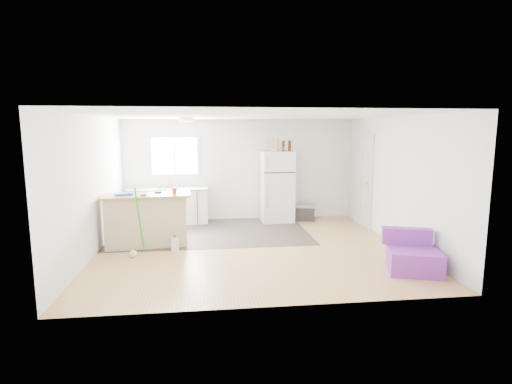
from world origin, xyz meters
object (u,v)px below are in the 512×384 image
purple_seat (413,256)px  cardboard_box (274,145)px  red_cup (174,190)px  bottle_right (290,146)px  cleaner_jug (175,244)px  refrigerator (277,187)px  blue_tray (123,194)px  cooler (304,212)px  kitchen_cabinets (168,206)px  peninsula (146,220)px  bottle_left (283,146)px  mop (135,243)px

purple_seat → cardboard_box: bearing=132.5°
red_cup → bottle_right: 3.16m
cleaner_jug → refrigerator: bearing=35.1°
blue_tray → refrigerator: bearing=29.5°
cooler → kitchen_cabinets: bearing=-168.1°
refrigerator → bottle_right: (0.29, 0.00, 0.96)m
cleaner_jug → cardboard_box: bearing=35.6°
kitchen_cabinets → cleaner_jug: bearing=-83.6°
peninsula → refrigerator: 3.29m
bottle_left → bottle_right: (0.18, 0.12, 0.00)m
refrigerator → cooler: bearing=0.3°
cleaner_jug → bottle_left: size_ratio=1.17×
purple_seat → mop: 4.53m
peninsula → refrigerator: size_ratio=0.99×
purple_seat → mop: bearing=-177.1°
cardboard_box → bottle_right: (0.39, 0.06, -0.02)m
cardboard_box → bottle_right: bearing=8.8°
bottle_left → bottle_right: size_ratio=1.00×
cardboard_box → red_cup: bearing=-142.3°
cooler → bottle_right: bearing=-164.7°
cooler → cardboard_box: (-0.77, -0.08, 1.62)m
kitchen_cabinets → bottle_right: size_ratio=7.43×
refrigerator → cardboard_box: bearing=-150.9°
purple_seat → red_cup: bearing=171.5°
blue_tray → red_cup: bearing=4.2°
refrigerator → bottle_right: 1.00m
purple_seat → bottle_left: bottle_left is taller
red_cup → bottle_left: bottle_left is taller
peninsula → red_cup: red_cup is taller
refrigerator → mop: bearing=-141.7°
peninsula → cooler: size_ratio=2.91×
refrigerator → kitchen_cabinets: bearing=176.8°
refrigerator → mop: size_ratio=1.37×
cardboard_box → cleaner_jug: bearing=-135.6°
kitchen_cabinets → cardboard_box: 2.82m
kitchen_cabinets → bottle_right: bottle_right is taller
cleaner_jug → cardboard_box: 3.43m
cooler → bottle_left: bottle_left is taller
refrigerator → peninsula: bearing=-149.2°
refrigerator → purple_seat: (1.49, -3.63, -0.60)m
mop → red_cup: size_ratio=10.13×
refrigerator → cooler: size_ratio=2.94×
kitchen_cabinets → cooler: (3.21, -0.05, -0.22)m
refrigerator → mop: (-2.88, -2.40, -0.60)m
bottle_left → purple_seat: bearing=-68.7°
kitchen_cabinets → refrigerator: size_ratio=1.12×
cleaner_jug → mop: mop is taller
peninsula → bottle_right: bearing=23.9°
purple_seat → cleaner_jug: purple_seat is taller
peninsula → cleaner_jug: 0.76m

